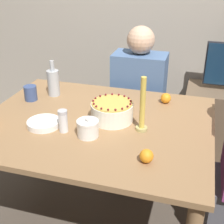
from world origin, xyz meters
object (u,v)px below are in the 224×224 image
candle (142,109)px  person_man_blue_shirt (138,110)px  bottle (53,82)px  sugar_shaker (63,121)px  sugar_bowl (88,128)px  cake (112,111)px

candle → person_man_blue_shirt: person_man_blue_shirt is taller
bottle → sugar_shaker: bearing=-58.5°
sugar_bowl → person_man_blue_shirt: bearing=84.6°
bottle → cake: bearing=-26.6°
sugar_bowl → person_man_blue_shirt: 0.95m
cake → sugar_shaker: bearing=-136.9°
cake → sugar_bowl: (-0.07, -0.21, -0.01)m
sugar_shaker → cake: bearing=43.1°
sugar_bowl → candle: size_ratio=0.38×
sugar_bowl → sugar_shaker: (-0.14, 0.01, 0.02)m
cake → sugar_bowl: bearing=-108.6°
cake → sugar_bowl: size_ratio=2.10×
cake → sugar_bowl: cake is taller
sugar_bowl → candle: (0.26, 0.14, 0.08)m
person_man_blue_shirt → cake: bearing=88.8°
candle → person_man_blue_shirt: size_ratio=0.26×
sugar_shaker → bottle: size_ratio=0.52×
bottle → person_man_blue_shirt: 0.76m
bottle → candle: bearing=-24.7°
cake → sugar_shaker: sugar_shaker is taller
sugar_bowl → sugar_shaker: size_ratio=0.92×
cake → bottle: size_ratio=1.00×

